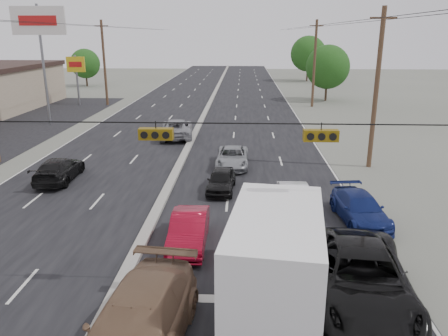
{
  "coord_description": "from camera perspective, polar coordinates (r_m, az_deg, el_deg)",
  "views": [
    {
      "loc": [
        4.14,
        -12.95,
        8.37
      ],
      "look_at": [
        3.28,
        7.11,
        2.2
      ],
      "focal_mm": 35.0,
      "sensor_mm": 36.0,
      "label": 1
    }
  ],
  "objects": [
    {
      "name": "ground",
      "position": [
        15.96,
        -13.42,
        -15.06
      ],
      "size": [
        200.0,
        200.0,
        0.0
      ],
      "primitive_type": "plane",
      "color": "#606356",
      "rests_on": "ground"
    },
    {
      "name": "road_surface",
      "position": [
        43.95,
        -3.0,
        6.08
      ],
      "size": [
        20.0,
        160.0,
        0.02
      ],
      "primitive_type": "cube",
      "color": "black",
      "rests_on": "ground"
    },
    {
      "name": "center_median",
      "position": [
        43.93,
        -3.0,
        6.21
      ],
      "size": [
        0.5,
        160.0,
        0.2
      ],
      "primitive_type": "cube",
      "color": "gray",
      "rests_on": "ground"
    },
    {
      "name": "parking_lot",
      "position": [
        44.24,
        -26.22,
        4.41
      ],
      "size": [
        10.0,
        42.0,
        0.02
      ],
      "primitive_type": "cube",
      "color": "black",
      "rests_on": "ground"
    },
    {
      "name": "utility_pole_left_c",
      "position": [
        55.6,
        -15.37,
        13.13
      ],
      "size": [
        1.6,
        0.3,
        10.0
      ],
      "color": "#422D1E",
      "rests_on": "ground"
    },
    {
      "name": "utility_pole_right_b",
      "position": [
        29.35,
        19.29,
        9.76
      ],
      "size": [
        1.6,
        0.3,
        10.0
      ],
      "color": "#422D1E",
      "rests_on": "ground"
    },
    {
      "name": "utility_pole_right_c",
      "position": [
        53.7,
        11.73,
        13.25
      ],
      "size": [
        1.6,
        0.3,
        10.0
      ],
      "color": "#422D1E",
      "rests_on": "ground"
    },
    {
      "name": "traffic_signals",
      "position": [
        13.54,
        -9.29,
        4.6
      ],
      "size": [
        25.0,
        0.3,
        0.54
      ],
      "color": "black",
      "rests_on": "ground"
    },
    {
      "name": "pole_sign_billboard",
      "position": [
        44.99,
        -23.0,
        16.43
      ],
      "size": [
        5.0,
        0.25,
        11.0
      ],
      "color": "slate",
      "rests_on": "ground"
    },
    {
      "name": "pole_sign_far",
      "position": [
        56.79,
        -18.75,
        12.2
      ],
      "size": [
        2.2,
        0.25,
        6.0
      ],
      "color": "slate",
      "rests_on": "ground"
    },
    {
      "name": "tree_left_far",
      "position": [
        77.63,
        -17.68,
        12.87
      ],
      "size": [
        4.8,
        4.8,
        6.12
      ],
      "color": "#382619",
      "rests_on": "ground"
    },
    {
      "name": "tree_right_mid",
      "position": [
        59.1,
        13.38,
        12.72
      ],
      "size": [
        5.6,
        5.6,
        7.14
      ],
      "color": "#382619",
      "rests_on": "ground"
    },
    {
      "name": "tree_right_far",
      "position": [
        83.86,
        10.94,
        14.45
      ],
      "size": [
        6.4,
        6.4,
        8.16
      ],
      "color": "#382619",
      "rests_on": "ground"
    },
    {
      "name": "box_truck",
      "position": [
        13.56,
        6.84,
        -11.82
      ],
      "size": [
        3.37,
        7.35,
        3.6
      ],
      "rotation": [
        0.0,
        0.0,
        -0.13
      ],
      "color": "black",
      "rests_on": "ground"
    },
    {
      "name": "tan_sedan",
      "position": [
        12.64,
        -11.22,
        -19.67
      ],
      "size": [
        3.08,
        6.26,
        1.75
      ],
      "primitive_type": "imported",
      "rotation": [
        0.0,
        0.0,
        -0.11
      ],
      "color": "brown",
      "rests_on": "ground"
    },
    {
      "name": "red_sedan",
      "position": [
        18.09,
        -4.62,
        -8.14
      ],
      "size": [
        1.47,
        4.12,
        1.35
      ],
      "primitive_type": "imported",
      "rotation": [
        0.0,
        0.0,
        0.01
      ],
      "color": "maroon",
      "rests_on": "ground"
    },
    {
      "name": "black_suv",
      "position": [
        15.06,
        17.6,
        -13.59
      ],
      "size": [
        3.6,
        6.67,
        1.78
      ],
      "primitive_type": "imported",
      "rotation": [
        0.0,
        0.0,
        -0.1
      ],
      "color": "black",
      "rests_on": "ground"
    },
    {
      "name": "queue_car_a",
      "position": [
        24.15,
        -0.37,
        -1.65
      ],
      "size": [
        1.65,
        3.68,
        1.23
      ],
      "primitive_type": "imported",
      "rotation": [
        0.0,
        0.0,
        -0.06
      ],
      "color": "black",
      "rests_on": "ground"
    },
    {
      "name": "queue_car_b",
      "position": [
        21.49,
        9.17,
        -4.17
      ],
      "size": [
        1.47,
        4.02,
        1.32
      ],
      "primitive_type": "imported",
      "rotation": [
        0.0,
        0.0,
        0.02
      ],
      "color": "white",
      "rests_on": "ground"
    },
    {
      "name": "queue_car_c",
      "position": [
        28.63,
        1.09,
        1.38
      ],
      "size": [
        2.12,
        4.52,
        1.25
      ],
      "primitive_type": "imported",
      "rotation": [
        0.0,
        0.0,
        -0.01
      ],
      "color": "gray",
      "rests_on": "ground"
    },
    {
      "name": "queue_car_d",
      "position": [
        21.15,
        17.32,
        -5.13
      ],
      "size": [
        2.31,
        4.7,
        1.31
      ],
      "primitive_type": "imported",
      "rotation": [
        0.0,
        0.0,
        0.11
      ],
      "color": "navy",
      "rests_on": "ground"
    },
    {
      "name": "oncoming_near",
      "position": [
        27.63,
        -20.74,
        -0.21
      ],
      "size": [
        2.13,
        4.79,
        1.37
      ],
      "primitive_type": "imported",
      "rotation": [
        0.0,
        0.0,
        3.19
      ],
      "color": "black",
      "rests_on": "ground"
    },
    {
      "name": "oncoming_far",
      "position": [
        37.04,
        -6.21,
        5.16
      ],
      "size": [
        3.2,
        5.88,
        1.56
      ],
      "primitive_type": "imported",
      "rotation": [
        0.0,
        0.0,
        3.25
      ],
      "color": "gray",
      "rests_on": "ground"
    }
  ]
}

